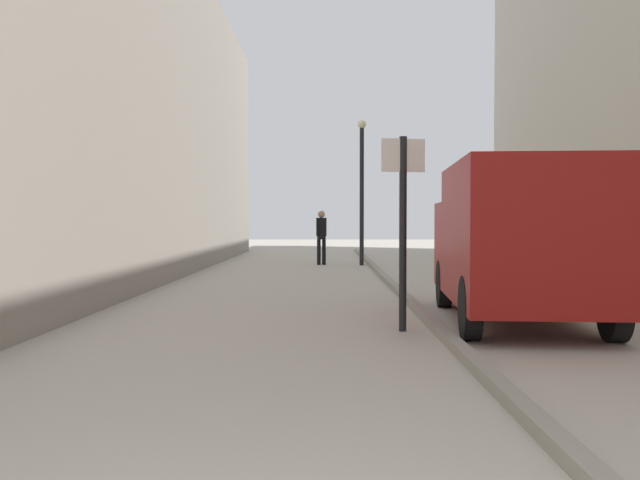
# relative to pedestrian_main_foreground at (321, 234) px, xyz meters

# --- Properties ---
(ground_plane) EXTENTS (80.00, 80.00, 0.00)m
(ground_plane) POSITION_rel_pedestrian_main_foreground_xyz_m (0.04, -9.42, -1.04)
(ground_plane) COLOR #A8A093
(building_facade_left) EXTENTS (2.08, 40.00, 9.08)m
(building_facade_left) POSITION_rel_pedestrian_main_foreground_xyz_m (-4.60, -9.42, 3.50)
(building_facade_left) COLOR gray
(building_facade_left) RESTS_ON ground_plane
(kerb_strip) EXTENTS (0.16, 40.00, 0.12)m
(kerb_strip) POSITION_rel_pedestrian_main_foreground_xyz_m (1.62, -9.42, -0.98)
(kerb_strip) COLOR gray
(kerb_strip) RESTS_ON ground_plane
(pedestrian_main_foreground) EXTENTS (0.34, 0.26, 1.80)m
(pedestrian_main_foreground) POSITION_rel_pedestrian_main_foreground_xyz_m (0.00, 0.00, 0.00)
(pedestrian_main_foreground) COLOR black
(pedestrian_main_foreground) RESTS_ON ground_plane
(delivery_van) EXTENTS (2.27, 4.97, 2.27)m
(delivery_van) POSITION_rel_pedestrian_main_foreground_xyz_m (2.90, -13.19, 0.18)
(delivery_van) COLOR maroon
(delivery_van) RESTS_ON ground_plane
(street_sign_post) EXTENTS (0.59, 0.15, 2.60)m
(street_sign_post) POSITION_rel_pedestrian_main_foreground_xyz_m (1.16, -14.01, 0.51)
(street_sign_post) COLOR black
(street_sign_post) RESTS_ON ground_plane
(lamp_post) EXTENTS (0.28, 0.28, 4.76)m
(lamp_post) POSITION_rel_pedestrian_main_foreground_xyz_m (1.33, -0.27, 1.68)
(lamp_post) COLOR black
(lamp_post) RESTS_ON ground_plane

